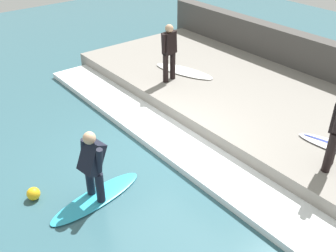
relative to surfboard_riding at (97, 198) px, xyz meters
The scene contains 9 objects.
ground_plane 1.73m from the surfboard_riding, 11.66° to the left, with size 28.00×28.00×0.00m, color #335B66.
concrete_ledge 5.13m from the surfboard_riding, ahead, with size 4.40×11.42×0.45m, color gray.
back_wall 7.60m from the surfboard_riding, ahead, with size 0.50×11.99×1.46m, color #474442.
wave_foam_crest 2.37m from the surfboard_riding, ahead, with size 1.14×10.85×0.15m, color white.
surfboard_riding is the anchor object (origin of this frame).
surfer_riding 0.84m from the surfboard_riding, 165.96° to the right, with size 0.51×0.66×1.46m.
surfer_waiting_near 4.88m from the surfboard_riding, 33.85° to the left, with size 0.54×0.31×1.60m.
surfboard_waiting_near 5.39m from the surfboard_riding, 31.21° to the left, with size 1.09×2.02×0.06m.
marker_buoy 1.21m from the surfboard_riding, 141.30° to the left, with size 0.26×0.26×0.26m, color yellow.
Camera 1 is at (-4.21, -5.68, 5.14)m, focal length 42.00 mm.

